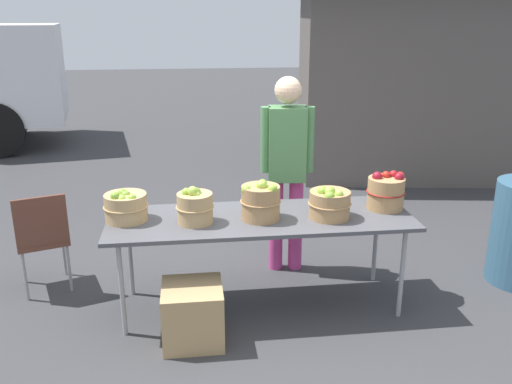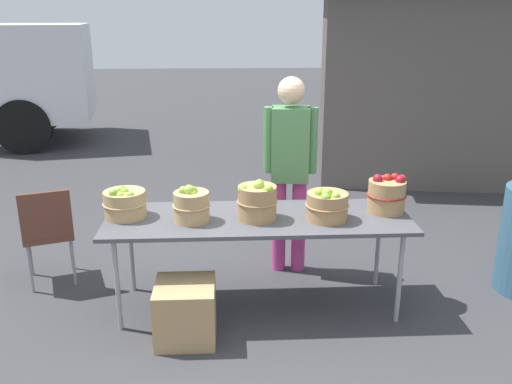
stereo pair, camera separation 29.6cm
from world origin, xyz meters
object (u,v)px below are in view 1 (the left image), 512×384
Objects in this scene: apple_basket_green_1 at (195,207)px; apple_basket_green_2 at (261,201)px; apple_basket_red_0 at (386,192)px; produce_crate at (193,314)px; vendor_adult at (287,160)px; folding_chair at (42,234)px; market_table at (261,222)px; apple_basket_green_3 at (330,203)px; apple_basket_green_0 at (126,206)px.

apple_basket_green_1 is 0.49m from apple_basket_green_2.
apple_basket_red_0 is at bearing 6.37° from apple_basket_green_2.
apple_basket_green_2 is 0.73× the size of produce_crate.
vendor_adult is (0.80, 0.69, 0.14)m from apple_basket_green_1.
folding_chair is at bearing 163.95° from apple_basket_green_2.
apple_basket_green_2 is at bearing 145.18° from folding_chair.
apple_basket_red_0 is 0.73× the size of produce_crate.
vendor_adult is (-0.69, 0.57, 0.13)m from apple_basket_red_0.
apple_basket_green_1 is (-0.50, -0.06, 0.17)m from market_table.
market_table is at bearing 70.46° from vendor_adult.
apple_basket_green_3 is at bearing -3.99° from apple_basket_green_2.
produce_crate is (0.46, -0.48, -0.65)m from apple_basket_green_0.
market_table is 0.54m from apple_basket_green_3.
apple_basket_green_3 is 0.38× the size of folding_chair.
apple_basket_red_0 is at bearing 153.23° from folding_chair.
apple_basket_green_2 is 0.95× the size of apple_basket_green_3.
apple_basket_green_3 is (1.51, -0.13, 0.00)m from apple_basket_green_0.
apple_basket_green_3 is at bearing -163.16° from apple_basket_red_0.
vendor_adult is at bearing 51.58° from produce_crate.
apple_basket_green_1 is at bearing 83.39° from produce_crate.
apple_basket_red_0 is 0.18× the size of vendor_adult.
apple_basket_red_0 is 0.35× the size of folding_chair.
folding_chair is (-2.05, -0.18, -0.51)m from vendor_adult.
folding_chair is (-1.24, 0.51, -0.37)m from apple_basket_green_1.
apple_basket_red_0 is at bearing 0.50° from apple_basket_green_0.
apple_basket_green_0 is 0.39× the size of folding_chair.
produce_crate is at bearing 58.01° from vendor_adult.
apple_basket_red_0 is 0.90m from vendor_adult.
folding_chair is at bearing 172.00° from apple_basket_red_0.
market_table is 7.06× the size of apple_basket_green_3.
apple_basket_green_1 reaches higher than folding_chair.
apple_basket_green_0 is at bearing -179.50° from apple_basket_red_0.
apple_basket_green_1 reaches higher than market_table.
folding_chair is (-2.24, 0.53, -0.36)m from apple_basket_green_3.
apple_basket_green_3 reaches higher than market_table.
market_table is at bearing 6.85° from apple_basket_green_1.
folding_chair reaches higher than produce_crate.
produce_crate is (-0.53, -0.39, -0.68)m from apple_basket_green_2.
apple_basket_green_0 is 1.44m from vendor_adult.
produce_crate is (1.20, -0.89, -0.30)m from folding_chair.
apple_basket_green_0 is 0.93m from produce_crate.
apple_basket_green_3 is (0.51, -0.08, 0.15)m from market_table.
apple_basket_green_0 reaches higher than produce_crate.
apple_basket_green_0 is at bearing 167.74° from apple_basket_green_1.
apple_basket_green_2 reaches higher than apple_basket_green_1.
apple_basket_green_1 is 0.93× the size of apple_basket_green_2.
vendor_adult is 2.01× the size of folding_chair.
apple_basket_red_0 reaches higher than apple_basket_green_1.
apple_basket_green_1 is 0.76m from produce_crate.
apple_basket_green_0 is 1.00m from apple_basket_green_2.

